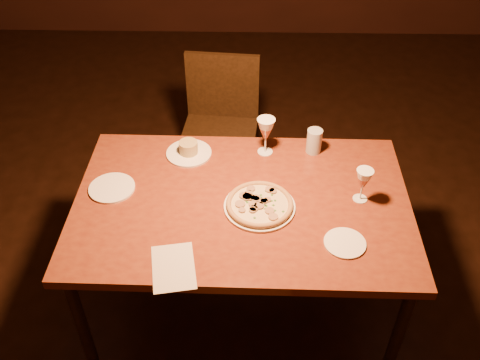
{
  "coord_description": "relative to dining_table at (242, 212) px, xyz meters",
  "views": [
    {
      "loc": [
        -0.02,
        -1.73,
        2.46
      ],
      "look_at": [
        -0.06,
        0.09,
        0.9
      ],
      "focal_mm": 40.0,
      "sensor_mm": 36.0,
      "label": 1
    }
  ],
  "objects": [
    {
      "name": "pizza_plate",
      "position": [
        0.08,
        -0.04,
        0.09
      ],
      "size": [
        0.32,
        0.32,
        0.03
      ],
      "color": "white",
      "rests_on": "dining_table"
    },
    {
      "name": "wine_glass_far",
      "position": [
        0.11,
        0.36,
        0.17
      ],
      "size": [
        0.09,
        0.09,
        0.2
      ],
      "primitive_type": null,
      "color": "#BB674E",
      "rests_on": "dining_table"
    },
    {
      "name": "wine_glass_right",
      "position": [
        0.54,
        0.02,
        0.16
      ],
      "size": [
        0.08,
        0.08,
        0.17
      ],
      "primitive_type": null,
      "color": "#BB674E",
      "rests_on": "dining_table"
    },
    {
      "name": "water_tumbler",
      "position": [
        0.35,
        0.38,
        0.14
      ],
      "size": [
        0.08,
        0.08,
        0.13
      ],
      "primitive_type": "cylinder",
      "color": "#ABB2BB",
      "rests_on": "dining_table"
    },
    {
      "name": "menu_card",
      "position": [
        -0.26,
        -0.39,
        0.07
      ],
      "size": [
        0.21,
        0.27,
        0.0
      ],
      "primitive_type": "cube",
      "rotation": [
        0.0,
        0.0,
        0.18
      ],
      "color": "beige",
      "rests_on": "dining_table"
    },
    {
      "name": "floor",
      "position": [
        0.05,
        -0.04,
        -0.74
      ],
      "size": [
        7.0,
        7.0,
        0.0
      ],
      "primitive_type": "plane",
      "color": "black",
      "rests_on": "ground"
    },
    {
      "name": "chair_far",
      "position": [
        -0.16,
        1.01,
        -0.21
      ],
      "size": [
        0.5,
        0.5,
        0.95
      ],
      "rotation": [
        0.0,
        0.0,
        -0.09
      ],
      "color": "black",
      "rests_on": "floor"
    },
    {
      "name": "side_plate_left",
      "position": [
        -0.6,
        0.07,
        0.08
      ],
      "size": [
        0.21,
        0.21,
        0.01
      ],
      "primitive_type": "cylinder",
      "color": "white",
      "rests_on": "dining_table"
    },
    {
      "name": "dining_table",
      "position": [
        0.0,
        0.0,
        0.0
      ],
      "size": [
        1.53,
        0.99,
        0.81
      ],
      "rotation": [
        0.0,
        0.0,
        -0.01
      ],
      "color": "brown",
      "rests_on": "floor"
    },
    {
      "name": "ramekin_saucer",
      "position": [
        -0.27,
        0.34,
        0.1
      ],
      "size": [
        0.23,
        0.23,
        0.07
      ],
      "color": "white",
      "rests_on": "dining_table"
    },
    {
      "name": "side_plate_near",
      "position": [
        0.43,
        -0.25,
        0.08
      ],
      "size": [
        0.18,
        0.18,
        0.01
      ],
      "primitive_type": "cylinder",
      "color": "white",
      "rests_on": "dining_table"
    }
  ]
}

